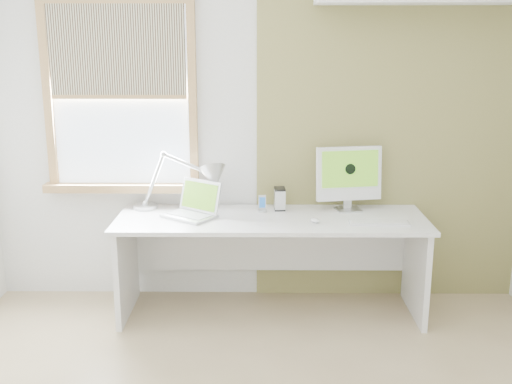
{
  "coord_description": "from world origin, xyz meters",
  "views": [
    {
      "loc": [
        0.03,
        -2.74,
        1.96
      ],
      "look_at": [
        0.0,
        1.05,
        1.0
      ],
      "focal_mm": 42.54,
      "sensor_mm": 36.0,
      "label": 1
    }
  ],
  "objects_px": {
    "desk": "(271,241)",
    "external_drive": "(280,199)",
    "desk_lamp": "(201,181)",
    "laptop": "(194,207)",
    "imac": "(349,175)"
  },
  "relations": [
    {
      "from": "desk",
      "to": "external_drive",
      "type": "bearing_deg",
      "value": 67.11
    },
    {
      "from": "desk_lamp",
      "to": "laptop",
      "type": "bearing_deg",
      "value": -108.35
    },
    {
      "from": "desk",
      "to": "external_drive",
      "type": "relative_size",
      "value": 13.48
    },
    {
      "from": "desk_lamp",
      "to": "external_drive",
      "type": "xyz_separation_m",
      "value": [
        0.58,
        0.05,
        -0.15
      ]
    },
    {
      "from": "external_drive",
      "to": "imac",
      "type": "relative_size",
      "value": 0.33
    },
    {
      "from": "laptop",
      "to": "desk",
      "type": "bearing_deg",
      "value": 1.84
    },
    {
      "from": "laptop",
      "to": "imac",
      "type": "distance_m",
      "value": 1.15
    },
    {
      "from": "desk",
      "to": "laptop",
      "type": "height_order",
      "value": "laptop"
    },
    {
      "from": "desk",
      "to": "external_drive",
      "type": "height_order",
      "value": "external_drive"
    },
    {
      "from": "desk",
      "to": "desk_lamp",
      "type": "relative_size",
      "value": 2.9
    },
    {
      "from": "external_drive",
      "to": "imac",
      "type": "height_order",
      "value": "imac"
    },
    {
      "from": "desk",
      "to": "laptop",
      "type": "relative_size",
      "value": 4.91
    },
    {
      "from": "laptop",
      "to": "external_drive",
      "type": "bearing_deg",
      "value": 15.55
    },
    {
      "from": "desk",
      "to": "laptop",
      "type": "distance_m",
      "value": 0.61
    },
    {
      "from": "desk",
      "to": "desk_lamp",
      "type": "height_order",
      "value": "desk_lamp"
    }
  ]
}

